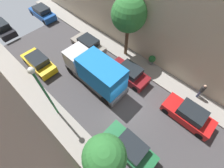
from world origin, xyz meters
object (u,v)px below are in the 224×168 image
Objects in this scene: parked_car_right_3 at (88,45)px; parked_car_right_2 at (129,73)px; parked_car_left_1 at (129,148)px; parked_car_left_3 at (2,28)px; street_tree_0 at (104,157)px; lamp_post at (42,88)px; pedestrian at (202,90)px; parked_car_right_4 at (42,13)px; parked_car_right_1 at (189,115)px; street_tree_1 at (129,15)px; potted_plant_4 at (152,60)px; delivery_truck at (96,72)px; parked_car_left_2 at (39,63)px.

parked_car_right_2 is at bearing -90.00° from parked_car_right_3.
parked_car_left_1 is 1.00× the size of parked_car_left_3.
street_tree_0 is 0.82× the size of lamp_post.
pedestrian is (8.09, -1.59, 0.35)m from parked_car_left_1.
parked_car_right_3 and parked_car_right_4 have the same top height.
parked_car_right_1 is (5.40, -22.66, 0.00)m from parked_car_left_3.
lamp_post reaches higher than pedestrian.
parked_car_left_3 and parked_car_right_1 have the same top height.
lamp_post is (-9.65, -0.51, -0.89)m from street_tree_1.
parked_car_right_2 and parked_car_right_4 have the same top height.
parked_car_left_1 is at bearing -139.75° from parked_car_right_2.
parked_car_right_2 is 4.04× the size of potted_plant_4.
street_tree_0 is (-4.73, -5.98, 1.92)m from delivery_truck.
parked_car_left_3 is 18.81m from potted_plant_4.
potted_plant_4 is at bearing -44.53° from parked_car_left_2.
parked_car_left_1 is 1.00× the size of parked_car_right_1.
parked_car_right_1 is (5.40, -14.20, 0.00)m from parked_car_left_2.
street_tree_1 is at bearing -60.61° from parked_car_left_3.
parked_car_right_4 is at bearing 74.98° from parked_car_left_1.
parked_car_left_3 is 0.64× the size of delivery_truck.
delivery_truck is at bearing 124.08° from pedestrian.
street_tree_1 is at bearing 3.04° from lamp_post.
lamp_post reaches higher than potted_plant_4.
potted_plant_4 is (0.38, 5.57, -0.33)m from pedestrian.
parked_car_left_2 is at bearing 71.89° from lamp_post.
parked_car_right_3 is 1.00× the size of parked_car_right_4.
parked_car_left_3 is 1.00× the size of parked_car_right_3.
parked_car_left_1 and parked_car_right_2 have the same top height.
lamp_post reaches higher than parked_car_left_3.
parked_car_right_4 is (0.00, 9.51, 0.00)m from parked_car_right_3.
parked_car_left_1 is 4.04× the size of potted_plant_4.
parked_car_left_3 is 4.04× the size of potted_plant_4.
street_tree_1 is at bearing 75.21° from parked_car_right_1.
street_tree_0 is at bearing -128.33° from delivery_truck.
parked_car_left_2 is 0.66× the size of street_tree_1.
parked_car_left_3 is 5.44m from parked_car_right_4.
parked_car_left_2 is 16.08m from pedestrian.
parked_car_left_1 is at bearing -90.00° from parked_car_left_3.
lamp_post reaches higher than parked_car_right_2.
parked_car_right_2 is at bearing 40.25° from parked_car_left_1.
lamp_post is at bearing 131.03° from parked_car_right_1.
street_tree_1 is (9.78, 6.61, 1.17)m from street_tree_0.
parked_car_left_2 is at bearing 135.47° from potted_plant_4.
lamp_post is at bearing -108.11° from parked_car_left_2.
pedestrian reaches higher than parked_car_right_2.
lamp_post reaches higher than parked_car_left_2.
parked_car_right_2 is 0.71× the size of lamp_post.
street_tree_0 reaches higher than parked_car_right_3.
parked_car_right_3 is at bearing 123.09° from street_tree_1.
parked_car_right_2 is at bearing 113.58° from pedestrian.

